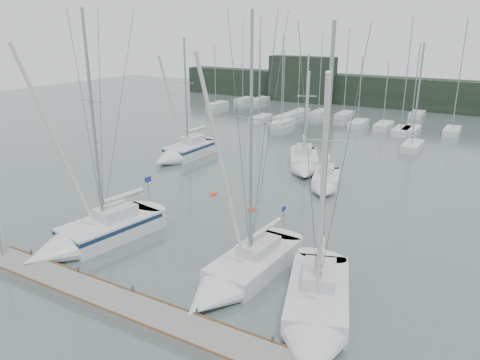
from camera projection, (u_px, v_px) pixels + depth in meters
name	position (u px, v px, depth m)	size (l,w,h in m)	color
ground	(209.00, 273.00, 26.47)	(160.00, 160.00, 0.00)	#4C5C5A
dock	(151.00, 316.00, 22.31)	(24.00, 2.00, 0.40)	slate
far_treeline	(420.00, 94.00, 76.51)	(90.00, 4.00, 5.00)	black
far_building_left	(302.00, 79.00, 83.93)	(12.00, 3.00, 8.00)	black
mast_forest	(383.00, 123.00, 64.51)	(61.19, 27.14, 14.49)	silver
sailboat_near_left	(87.00, 237.00, 29.48)	(4.56, 9.69, 15.36)	silver
sailboat_near_center	(234.00, 278.00, 25.06)	(3.36, 9.62, 15.12)	silver
sailboat_near_right	(316.00, 319.00, 21.47)	(5.64, 9.69, 14.58)	silver
sailboat_mid_a	(182.00, 153.00, 48.62)	(3.07, 8.60, 13.01)	silver
sailboat_mid_b	(304.00, 165.00, 44.88)	(5.56, 8.33, 11.65)	silver
sailboat_mid_c	(325.00, 184.00, 39.71)	(3.75, 6.59, 9.89)	silver
buoy_a	(251.00, 210.00, 35.47)	(0.57, 0.57, 0.57)	red
buoy_c	(214.00, 195.00, 38.63)	(0.53, 0.53, 0.53)	red
seagull	(274.00, 123.00, 22.61)	(0.94, 0.51, 0.19)	white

